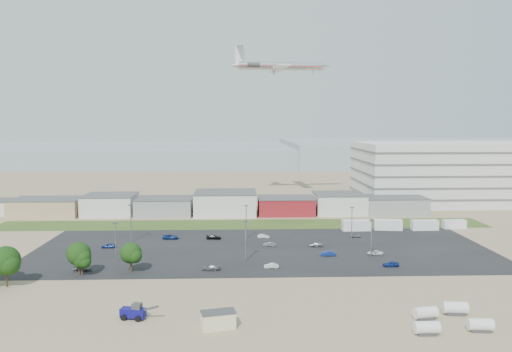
{
  "coord_description": "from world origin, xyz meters",
  "views": [
    {
      "loc": [
        -1.3,
        -109.3,
        33.37
      ],
      "look_at": [
        3.42,
        22.0,
        19.22
      ],
      "focal_mm": 35.0,
      "sensor_mm": 36.0,
      "label": 1
    }
  ],
  "objects_px": {
    "parked_car_2": "(391,264)",
    "parked_car_7": "(270,244)",
    "telehandler": "(133,311)",
    "parked_car_5": "(108,246)",
    "airliner": "(281,66)",
    "portable_shed": "(218,320)",
    "storage_tank_nw": "(426,313)",
    "parked_car_10": "(82,269)",
    "parked_car_8": "(355,235)",
    "parked_car_13": "(271,266)",
    "parked_car_3": "(211,268)",
    "parked_car_12": "(315,245)",
    "parked_car_0": "(375,253)",
    "box_trailer_a": "(356,225)",
    "parked_car_6": "(214,237)",
    "parked_car_9": "(171,237)",
    "parked_car_1": "(328,253)",
    "parked_car_11": "(263,236)"
  },
  "relations": [
    {
      "from": "parked_car_8",
      "to": "parked_car_13",
      "type": "height_order",
      "value": "parked_car_13"
    },
    {
      "from": "parked_car_2",
      "to": "parked_car_7",
      "type": "relative_size",
      "value": 1.08
    },
    {
      "from": "airliner",
      "to": "parked_car_2",
      "type": "xyz_separation_m",
      "value": [
        17.09,
        -103.45,
        -56.63
      ]
    },
    {
      "from": "parked_car_5",
      "to": "parked_car_9",
      "type": "distance_m",
      "value": 18.01
    },
    {
      "from": "parked_car_13",
      "to": "parked_car_2",
      "type": "bearing_deg",
      "value": 86.62
    },
    {
      "from": "telehandler",
      "to": "parked_car_5",
      "type": "relative_size",
      "value": 1.89
    },
    {
      "from": "portable_shed",
      "to": "airliner",
      "type": "height_order",
      "value": "airliner"
    },
    {
      "from": "parked_car_5",
      "to": "parked_car_7",
      "type": "bearing_deg",
      "value": 87.66
    },
    {
      "from": "parked_car_9",
      "to": "parked_car_10",
      "type": "xyz_separation_m",
      "value": [
        -15.74,
        -30.46,
        -0.06
      ]
    },
    {
      "from": "parked_car_5",
      "to": "parked_car_12",
      "type": "height_order",
      "value": "parked_car_5"
    },
    {
      "from": "parked_car_2",
      "to": "parked_car_3",
      "type": "distance_m",
      "value": 41.75
    },
    {
      "from": "parked_car_10",
      "to": "parked_car_11",
      "type": "relative_size",
      "value": 1.15
    },
    {
      "from": "airliner",
      "to": "parked_car_12",
      "type": "bearing_deg",
      "value": -93.46
    },
    {
      "from": "airliner",
      "to": "parked_car_13",
      "type": "relative_size",
      "value": 13.03
    },
    {
      "from": "parked_car_5",
      "to": "parked_car_7",
      "type": "height_order",
      "value": "parked_car_5"
    },
    {
      "from": "parked_car_12",
      "to": "telehandler",
      "type": "bearing_deg",
      "value": -32.52
    },
    {
      "from": "airliner",
      "to": "parked_car_1",
      "type": "xyz_separation_m",
      "value": [
        4.17,
        -93.66,
        -56.62
      ]
    },
    {
      "from": "storage_tank_nw",
      "to": "parked_car_10",
      "type": "height_order",
      "value": "storage_tank_nw"
    },
    {
      "from": "parked_car_9",
      "to": "parked_car_12",
      "type": "distance_m",
      "value": 41.53
    },
    {
      "from": "parked_car_3",
      "to": "parked_car_6",
      "type": "bearing_deg",
      "value": -173.64
    },
    {
      "from": "parked_car_5",
      "to": "telehandler",
      "type": "bearing_deg",
      "value": 16.42
    },
    {
      "from": "parked_car_2",
      "to": "parked_car_12",
      "type": "height_order",
      "value": "parked_car_2"
    },
    {
      "from": "parked_car_0",
      "to": "parked_car_10",
      "type": "distance_m",
      "value": 70.66
    },
    {
      "from": "parked_car_13",
      "to": "parked_car_8",
      "type": "bearing_deg",
      "value": 134.67
    },
    {
      "from": "parked_car_10",
      "to": "parked_car_13",
      "type": "bearing_deg",
      "value": -89.28
    },
    {
      "from": "parked_car_2",
      "to": "parked_car_5",
      "type": "relative_size",
      "value": 1.03
    },
    {
      "from": "box_trailer_a",
      "to": "airliner",
      "type": "xyz_separation_m",
      "value": [
        -18.17,
        64.62,
        55.62
      ]
    },
    {
      "from": "parked_car_1",
      "to": "parked_car_5",
      "type": "bearing_deg",
      "value": -98.7
    },
    {
      "from": "parked_car_3",
      "to": "parked_car_7",
      "type": "height_order",
      "value": "parked_car_3"
    },
    {
      "from": "portable_shed",
      "to": "parked_car_3",
      "type": "xyz_separation_m",
      "value": [
        -2.97,
        32.19,
        -0.81
      ]
    },
    {
      "from": "parked_car_12",
      "to": "storage_tank_nw",
      "type": "bearing_deg",
      "value": 18.54
    },
    {
      "from": "parked_car_6",
      "to": "parked_car_10",
      "type": "height_order",
      "value": "parked_car_6"
    },
    {
      "from": "storage_tank_nw",
      "to": "parked_car_12",
      "type": "height_order",
      "value": "storage_tank_nw"
    },
    {
      "from": "portable_shed",
      "to": "parked_car_9",
      "type": "bearing_deg",
      "value": 91.14
    },
    {
      "from": "parked_car_3",
      "to": "parked_car_8",
      "type": "height_order",
      "value": "parked_car_3"
    },
    {
      "from": "portable_shed",
      "to": "parked_car_12",
      "type": "relative_size",
      "value": 1.46
    },
    {
      "from": "parked_car_12",
      "to": "parked_car_13",
      "type": "bearing_deg",
      "value": -28.15
    },
    {
      "from": "parked_car_5",
      "to": "parked_car_11",
      "type": "height_order",
      "value": "parked_car_5"
    },
    {
      "from": "parked_car_1",
      "to": "parked_car_11",
      "type": "distance_m",
      "value": 25.14
    },
    {
      "from": "parked_car_1",
      "to": "parked_car_11",
      "type": "height_order",
      "value": "parked_car_1"
    },
    {
      "from": "parked_car_2",
      "to": "parked_car_7",
      "type": "height_order",
      "value": "parked_car_2"
    },
    {
      "from": "parked_car_13",
      "to": "portable_shed",
      "type": "bearing_deg",
      "value": -21.77
    },
    {
      "from": "airliner",
      "to": "parked_car_0",
      "type": "bearing_deg",
      "value": -85.25
    },
    {
      "from": "airliner",
      "to": "portable_shed",
      "type": "bearing_deg",
      "value": -104.09
    },
    {
      "from": "box_trailer_a",
      "to": "parked_car_9",
      "type": "relative_size",
      "value": 1.91
    },
    {
      "from": "parked_car_7",
      "to": "parked_car_10",
      "type": "xyz_separation_m",
      "value": [
        -43.65,
        -20.91,
        0.01
      ]
    },
    {
      "from": "airliner",
      "to": "parked_car_8",
      "type": "height_order",
      "value": "airliner"
    },
    {
      "from": "parked_car_8",
      "to": "storage_tank_nw",
      "type": "bearing_deg",
      "value": 178.99
    },
    {
      "from": "storage_tank_nw",
      "to": "parked_car_5",
      "type": "relative_size",
      "value": 1.09
    },
    {
      "from": "parked_car_0",
      "to": "storage_tank_nw",
      "type": "bearing_deg",
      "value": -0.43
    }
  ]
}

